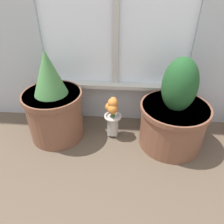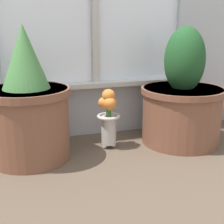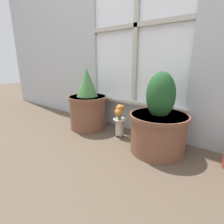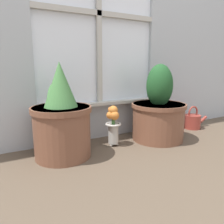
{
  "view_description": "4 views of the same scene",
  "coord_description": "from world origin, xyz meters",
  "px_view_note": "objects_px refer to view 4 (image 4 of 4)",
  "views": [
    {
      "loc": [
        0.09,
        -0.71,
        0.96
      ],
      "look_at": [
        -0.0,
        0.38,
        0.21
      ],
      "focal_mm": 35.0,
      "sensor_mm": 36.0,
      "label": 1
    },
    {
      "loc": [
        -0.42,
        -0.94,
        0.57
      ],
      "look_at": [
        0.0,
        0.37,
        0.19
      ],
      "focal_mm": 50.0,
      "sensor_mm": 36.0,
      "label": 2
    },
    {
      "loc": [
        0.83,
        -0.74,
        0.62
      ],
      "look_at": [
        -0.04,
        0.35,
        0.23
      ],
      "focal_mm": 28.0,
      "sensor_mm": 36.0,
      "label": 3
    },
    {
      "loc": [
        -0.71,
        -0.88,
        0.55
      ],
      "look_at": [
        -0.0,
        0.42,
        0.24
      ],
      "focal_mm": 35.0,
      "sensor_mm": 36.0,
      "label": 4
    }
  ],
  "objects_px": {
    "potted_plant_left": "(62,121)",
    "potted_plant_right": "(158,113)",
    "flower_vase": "(113,124)",
    "watering_can": "(193,121)"
  },
  "relations": [
    {
      "from": "potted_plant_left",
      "to": "flower_vase",
      "type": "bearing_deg",
      "value": 2.73
    },
    {
      "from": "potted_plant_right",
      "to": "watering_can",
      "type": "xyz_separation_m",
      "value": [
        0.48,
        0.08,
        -0.14
      ]
    },
    {
      "from": "potted_plant_left",
      "to": "potted_plant_right",
      "type": "xyz_separation_m",
      "value": [
        0.73,
        -0.02,
        -0.02
      ]
    },
    {
      "from": "potted_plant_left",
      "to": "potted_plant_right",
      "type": "bearing_deg",
      "value": -1.77
    },
    {
      "from": "flower_vase",
      "to": "watering_can",
      "type": "relative_size",
      "value": 1.12
    },
    {
      "from": "watering_can",
      "to": "flower_vase",
      "type": "bearing_deg",
      "value": -177.11
    },
    {
      "from": "potted_plant_left",
      "to": "potted_plant_right",
      "type": "height_order",
      "value": "potted_plant_left"
    },
    {
      "from": "flower_vase",
      "to": "watering_can",
      "type": "height_order",
      "value": "flower_vase"
    },
    {
      "from": "potted_plant_right",
      "to": "potted_plant_left",
      "type": "bearing_deg",
      "value": 178.23
    },
    {
      "from": "potted_plant_left",
      "to": "watering_can",
      "type": "xyz_separation_m",
      "value": [
        1.21,
        0.06,
        -0.16
      ]
    }
  ]
}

